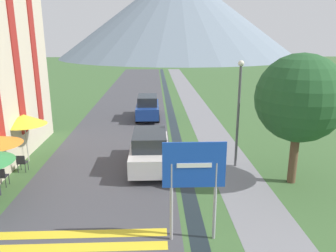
% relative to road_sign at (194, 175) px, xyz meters
% --- Properties ---
extents(ground_plane, '(160.00, 160.00, 0.00)m').
position_rel_road_sign_xyz_m(ground_plane, '(-1.01, 15.53, -2.17)').
color(ground_plane, '#3D6033').
extents(road, '(6.40, 60.00, 0.01)m').
position_rel_road_sign_xyz_m(road, '(-3.51, 25.53, -2.17)').
color(road, '#424247').
rests_on(road, ground_plane).
extents(footpath, '(2.20, 60.00, 0.01)m').
position_rel_road_sign_xyz_m(footpath, '(2.59, 25.53, -2.17)').
color(footpath, slate).
rests_on(footpath, ground_plane).
extents(drainage_channel, '(0.60, 60.00, 0.00)m').
position_rel_road_sign_xyz_m(drainage_channel, '(0.19, 25.53, -2.17)').
color(drainage_channel, black).
rests_on(drainage_channel, ground_plane).
extents(mountain_distant, '(70.23, 70.23, 25.46)m').
position_rel_road_sign_xyz_m(mountain_distant, '(5.98, 93.64, 10.56)').
color(mountain_distant, slate).
rests_on(mountain_distant, ground_plane).
extents(road_sign, '(1.89, 0.11, 3.21)m').
position_rel_road_sign_xyz_m(road_sign, '(0.00, 0.00, 0.00)').
color(road_sign, '#9E9EA3').
rests_on(road_sign, ground_plane).
extents(parked_car_near, '(1.91, 4.52, 1.82)m').
position_rel_road_sign_xyz_m(parked_car_near, '(-1.41, 5.94, -1.26)').
color(parked_car_near, silver).
rests_on(parked_car_near, ground_plane).
extents(parked_car_far, '(1.80, 4.26, 1.82)m').
position_rel_road_sign_xyz_m(parked_car_far, '(-1.70, 15.79, -1.26)').
color(parked_car_far, navy).
rests_on(parked_car_far, ground_plane).
extents(cafe_chair_middle, '(0.40, 0.40, 0.85)m').
position_rel_road_sign_xyz_m(cafe_chair_middle, '(-7.64, 4.04, -1.66)').
color(cafe_chair_middle, '#232328').
rests_on(cafe_chair_middle, ground_plane).
extents(cafe_chair_far_right, '(0.40, 0.40, 0.85)m').
position_rel_road_sign_xyz_m(cafe_chair_far_right, '(-7.39, 5.58, -1.66)').
color(cafe_chair_far_right, '#232328').
rests_on(cafe_chair_far_right, ground_plane).
extents(cafe_umbrella_rear_yellow, '(2.17, 2.17, 2.46)m').
position_rel_road_sign_xyz_m(cafe_umbrella_rear_yellow, '(-7.63, 6.99, 0.03)').
color(cafe_umbrella_rear_yellow, '#B7B2A8').
rests_on(cafe_umbrella_rear_yellow, ground_plane).
extents(streetlamp, '(0.28, 0.28, 5.13)m').
position_rel_road_sign_xyz_m(streetlamp, '(2.79, 5.94, 0.87)').
color(streetlamp, '#515156').
rests_on(streetlamp, ground_plane).
extents(tree_by_path, '(3.65, 3.65, 5.56)m').
position_rel_road_sign_xyz_m(tree_by_path, '(4.80, 4.01, 1.55)').
color(tree_by_path, brown).
rests_on(tree_by_path, ground_plane).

